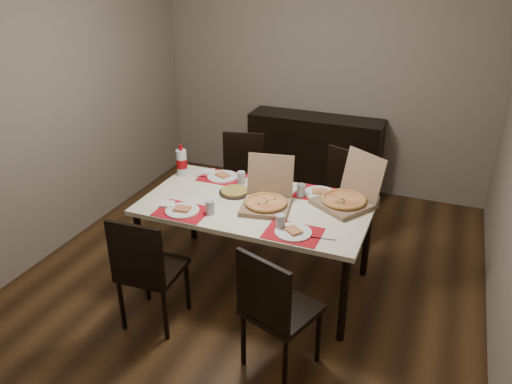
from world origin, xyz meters
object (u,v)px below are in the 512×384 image
pizza_box_center (267,200)px  dip_bowl (279,194)px  chair_near_left (147,268)px  chair_far_left (242,176)px  sideboard (314,154)px  soda_bottle (182,163)px  dining_table (256,211)px  chair_near_right (275,308)px  chair_far_right (338,195)px

pizza_box_center → dip_bowl: bearing=83.1°
chair_near_left → chair_far_left: same height
dip_bowl → sideboard: bearing=95.9°
chair_near_left → soda_bottle: soda_bottle is taller
dining_table → soda_bottle: (-0.82, 0.27, 0.19)m
sideboard → dip_bowl: size_ratio=12.83×
chair_near_left → soda_bottle: bearing=105.4°
chair_far_left → dip_bowl: bearing=-48.5°
chair_near_right → chair_far_left: (-1.02, 1.83, 0.00)m
pizza_box_center → chair_near_left: bearing=-128.2°
dining_table → sideboard: bearing=91.6°
chair_near_left → chair_far_left: bearing=90.3°
sideboard → chair_near_right: chair_near_right is taller
chair_far_left → soda_bottle: (-0.29, -0.68, 0.36)m
sideboard → pizza_box_center: (0.15, -1.97, 0.36)m
chair_near_left → chair_far_left: 1.76m
chair_near_left → pizza_box_center: pizza_box_center is taller
dip_bowl → chair_far_left: bearing=131.5°
soda_bottle → chair_near_right: bearing=-41.5°
dining_table → chair_far_right: chair_far_right is taller
sideboard → soda_bottle: size_ratio=5.24×
sideboard → dip_bowl: sideboard is taller
dining_table → chair_far_left: size_ratio=1.94×
chair_near_left → chair_far_left: (-0.01, 1.76, 0.00)m
chair_near_left → pizza_box_center: bearing=51.8°
pizza_box_center → dip_bowl: pizza_box_center is taller
chair_near_right → chair_far_right: size_ratio=1.00×
dining_table → dip_bowl: size_ratio=15.40×
pizza_box_center → dip_bowl: (0.03, 0.22, -0.04)m
dining_table → chair_far_right: (0.48, 0.87, -0.17)m
chair_near_right → dip_bowl: (-0.36, 1.09, 0.25)m
dining_table → chair_far_right: 1.00m
sideboard → chair_far_left: (-0.48, -1.00, 0.06)m
chair_near_left → pizza_box_center: 1.05m
pizza_box_center → chair_far_right: bearing=66.9°
chair_far_right → soda_bottle: size_ratio=3.25×
chair_near_left → chair_near_right: size_ratio=1.00×
dip_bowl → chair_near_right: bearing=-71.8°
dining_table → soda_bottle: size_ratio=6.29×
chair_far_right → chair_far_left: bearing=175.4°
chair_near_right → chair_far_left: 2.09m
chair_far_right → dining_table: bearing=-118.8°
chair_near_right → pizza_box_center: pizza_box_center is taller
chair_near_left → chair_far_right: (1.00, 1.68, 0.00)m
dining_table → chair_far_left: chair_far_left is taller
dip_bowl → chair_far_right: bearing=62.1°
chair_far_left → chair_far_right: size_ratio=1.00×
chair_near_right → chair_far_right: (-0.01, 1.75, 0.00)m
chair_near_right → chair_near_left: bearing=175.8°
pizza_box_center → soda_bottle: 0.96m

